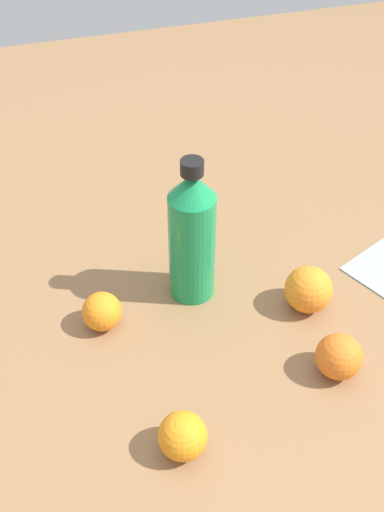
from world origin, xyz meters
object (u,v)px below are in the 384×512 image
object	(u,v)px
orange_0	(183,436)
orange_2	(102,311)
orange_3	(339,357)
orange_1	(308,289)
water_bottle	(192,235)

from	to	relation	value
orange_0	orange_2	distance (m)	0.27
orange_2	orange_3	world-z (taller)	orange_3
orange_1	orange_2	distance (m)	0.35
orange_1	orange_2	bearing A→B (deg)	169.72
orange_0	water_bottle	bearing A→B (deg)	70.18
orange_1	water_bottle	bearing A→B (deg)	150.90
water_bottle	orange_3	size ratio (longest dim) A/B	3.74
orange_2	orange_1	bearing A→B (deg)	-10.28
orange_0	orange_1	distance (m)	0.35
water_bottle	orange_2	size ratio (longest dim) A/B	4.11
orange_0	orange_2	bearing A→B (deg)	102.71
orange_2	orange_3	distance (m)	0.38
water_bottle	orange_1	size ratio (longest dim) A/B	3.33
orange_3	water_bottle	bearing A→B (deg)	123.50
water_bottle	orange_2	distance (m)	0.19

